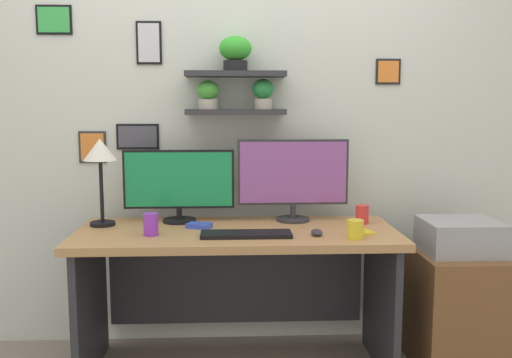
{
  "coord_description": "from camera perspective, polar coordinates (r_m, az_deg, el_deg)",
  "views": [
    {
      "loc": [
        -0.03,
        -2.82,
        1.39
      ],
      "look_at": [
        0.1,
        0.05,
        1.0
      ],
      "focal_mm": 39.63,
      "sensor_mm": 36.0,
      "label": 1
    }
  ],
  "objects": [
    {
      "name": "pen_cup",
      "position": [
        3.08,
        10.67,
        -3.53
      ],
      "size": [
        0.07,
        0.07,
        0.1
      ],
      "primitive_type": "cylinder",
      "color": "red",
      "rests_on": "desk"
    },
    {
      "name": "desk",
      "position": [
        2.99,
        -1.94,
        -8.84
      ],
      "size": [
        1.63,
        0.68,
        0.75
      ],
      "color": "tan",
      "rests_on": "ground"
    },
    {
      "name": "water_cup",
      "position": [
        2.8,
        -10.57,
        -4.51
      ],
      "size": [
        0.07,
        0.07,
        0.11
      ],
      "primitive_type": "cylinder",
      "color": "purple",
      "rests_on": "desk"
    },
    {
      "name": "printer",
      "position": [
        3.11,
        19.94,
        -5.47
      ],
      "size": [
        0.38,
        0.34,
        0.17
      ],
      "primitive_type": "cube",
      "color": "#9E9EA3",
      "rests_on": "drawer_cabinet"
    },
    {
      "name": "keyboard",
      "position": [
        2.75,
        -1.01,
        -5.6
      ],
      "size": [
        0.44,
        0.14,
        0.02
      ],
      "primitive_type": "cube",
      "color": "black",
      "rests_on": "desk"
    },
    {
      "name": "monitor_left",
      "position": [
        3.08,
        -7.79,
        -0.43
      ],
      "size": [
        0.6,
        0.18,
        0.39
      ],
      "color": "black",
      "rests_on": "desk"
    },
    {
      "name": "computer_mouse",
      "position": [
        2.78,
        6.15,
        -5.37
      ],
      "size": [
        0.06,
        0.09,
        0.03
      ],
      "primitive_type": "ellipsoid",
      "color": "#2D2D33",
      "rests_on": "desk"
    },
    {
      "name": "cell_phone",
      "position": [
        2.88,
        10.76,
        -5.19
      ],
      "size": [
        0.11,
        0.15,
        0.01
      ],
      "primitive_type": "cube",
      "rotation": [
        0.0,
        0.0,
        0.28
      ],
      "color": "yellow",
      "rests_on": "desk"
    },
    {
      "name": "coffee_mug",
      "position": [
        2.74,
        9.98,
        -5.02
      ],
      "size": [
        0.08,
        0.08,
        0.09
      ],
      "primitive_type": "cylinder",
      "color": "yellow",
      "rests_on": "desk"
    },
    {
      "name": "back_wall_assembly",
      "position": [
        3.25,
        -2.13,
        7.06
      ],
      "size": [
        4.4,
        0.24,
        2.7
      ],
      "color": "silver",
      "rests_on": "ground"
    },
    {
      "name": "scissors_tray",
      "position": [
        2.94,
        -5.76,
        -4.7
      ],
      "size": [
        0.14,
        0.12,
        0.02
      ],
      "primitive_type": "cube",
      "rotation": [
        0.0,
        0.0,
        -0.37
      ],
      "color": "blue",
      "rests_on": "desk"
    },
    {
      "name": "drawer_cabinet",
      "position": [
        3.22,
        19.61,
        -12.38
      ],
      "size": [
        0.44,
        0.5,
        0.62
      ],
      "primitive_type": "cube",
      "color": "brown",
      "rests_on": "ground"
    },
    {
      "name": "monitor_right",
      "position": [
        3.08,
        3.76,
        0.27
      ],
      "size": [
        0.6,
        0.18,
        0.45
      ],
      "color": "#2D2D33",
      "rests_on": "desk"
    },
    {
      "name": "desk_lamp",
      "position": [
        3.04,
        -15.45,
        2.1
      ],
      "size": [
        0.17,
        0.17,
        0.46
      ],
      "color": "black",
      "rests_on": "desk"
    }
  ]
}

